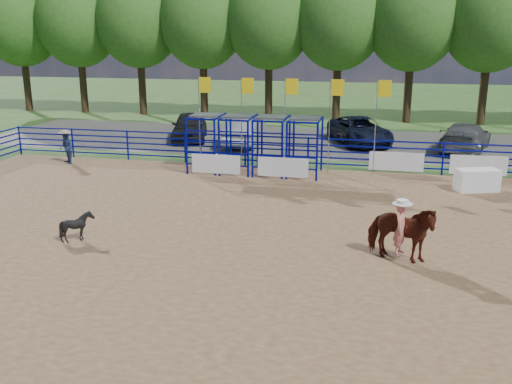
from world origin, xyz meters
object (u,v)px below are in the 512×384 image
(horse_and_rider, at_px, (401,229))
(car_a, at_px, (190,126))
(car_b, at_px, (245,132))
(car_c, at_px, (360,131))
(spectator_cowboy, at_px, (66,147))
(calf, at_px, (77,226))
(car_d, at_px, (465,137))
(announcer_table, at_px, (477,180))

(horse_and_rider, xyz_separation_m, car_a, (-11.70, 16.60, -0.12))
(horse_and_rider, bearing_deg, car_a, 125.18)
(car_b, distance_m, car_c, 6.55)
(spectator_cowboy, xyz_separation_m, car_c, (13.63, 8.32, -0.07))
(horse_and_rider, distance_m, calf, 9.54)
(spectator_cowboy, bearing_deg, car_d, 20.95)
(horse_and_rider, relative_size, car_c, 0.46)
(horse_and_rider, height_order, car_a, horse_and_rider)
(car_c, bearing_deg, announcer_table, -83.75)
(car_a, bearing_deg, spectator_cowboy, -131.60)
(spectator_cowboy, distance_m, car_c, 15.97)
(car_a, xyz_separation_m, car_c, (9.88, 0.92, -0.05))
(car_c, bearing_deg, car_a, 163.33)
(calf, xyz_separation_m, car_c, (7.70, 17.96, 0.29))
(spectator_cowboy, bearing_deg, car_b, 41.16)
(announcer_table, distance_m, calf, 15.36)
(calf, bearing_deg, horse_and_rider, -80.05)
(horse_and_rider, xyz_separation_m, car_d, (3.80, 16.57, -0.17))
(car_a, distance_m, car_b, 3.74)
(car_a, bearing_deg, horse_and_rider, -69.55)
(spectator_cowboy, bearing_deg, car_a, 63.13)
(spectator_cowboy, height_order, car_a, car_a)
(announcer_table, distance_m, spectator_cowboy, 18.69)
(car_d, bearing_deg, car_c, 6.55)
(car_b, xyz_separation_m, car_c, (6.27, 1.89, -0.03))
(announcer_table, bearing_deg, car_c, 118.25)
(announcer_table, relative_size, car_b, 0.35)
(car_b, bearing_deg, car_a, -16.83)
(car_b, bearing_deg, announcer_table, 144.70)
(horse_and_rider, height_order, spectator_cowboy, horse_and_rider)
(horse_and_rider, distance_m, car_d, 17.00)
(horse_and_rider, relative_size, car_b, 0.52)
(announcer_table, bearing_deg, car_a, 150.49)
(car_b, bearing_deg, calf, 83.09)
(announcer_table, distance_m, car_c, 10.63)
(spectator_cowboy, relative_size, car_c, 0.29)
(car_c, relative_size, car_d, 1.04)
(announcer_table, xyz_separation_m, horse_and_rider, (-3.21, -8.16, 0.48))
(calf, distance_m, car_b, 16.14)
(announcer_table, relative_size, car_d, 0.32)
(car_b, bearing_deg, car_c, -165.06)
(calf, bearing_deg, announcer_table, -48.64)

